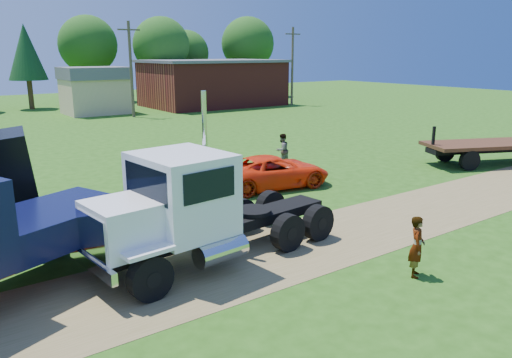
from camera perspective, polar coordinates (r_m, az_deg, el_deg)
ground at (r=18.25m, az=11.34°, el=-5.70°), size 140.00×140.00×0.00m
dirt_track at (r=18.25m, az=11.34°, el=-5.68°), size 120.00×4.20×0.01m
white_semi_tractor at (r=14.57m, az=-7.98°, el=-3.54°), size 8.51×3.56×5.05m
orange_pickup at (r=23.26m, az=1.95°, el=0.86°), size 5.74×3.31×1.51m
flatbed_trailer at (r=31.45m, az=26.21°, el=3.32°), size 9.11×5.93×2.25m
spectator_a at (r=14.76m, az=17.91°, el=-7.35°), size 0.77×0.73×1.77m
spectator_b at (r=27.57m, az=3.00°, el=3.32°), size 0.99×0.83×1.82m
brick_building at (r=60.12m, az=-4.97°, el=10.91°), size 15.40×10.40×5.30m
tan_shed at (r=54.34m, az=-17.93°, el=9.68°), size 6.20×5.40×4.70m
utility_poles at (r=50.21m, az=-14.10°, el=12.24°), size 42.20×0.28×9.00m
tree_row at (r=65.00m, az=-18.96°, el=14.24°), size 59.34×15.36×11.72m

